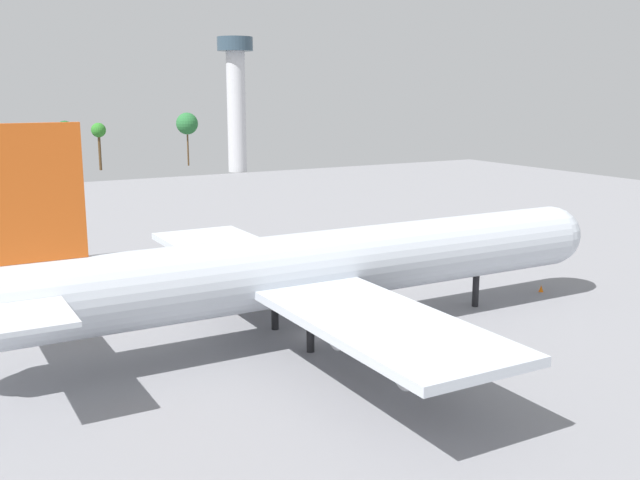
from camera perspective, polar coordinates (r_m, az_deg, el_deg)
The scene contains 6 objects.
ground_plane at distance 69.46m, azimuth -0.00°, elevation -7.37°, with size 260.08×260.08×0.00m, color gray.
cargo_airplane at distance 67.51m, azimuth -0.15°, elevation -2.13°, with size 65.02×52.30×20.20m.
catering_truck at distance 92.64m, azimuth -8.30°, elevation -1.92°, with size 3.63×5.34×2.02m.
safety_cone_nose at distance 87.32m, azimuth 16.79°, elevation -3.62°, with size 0.55×0.55×0.78m, color orange.
control_tower at distance 206.98m, azimuth -6.54°, elevation 11.29°, with size 9.72×9.72×36.61m.
tree_line_backdrop at distance 217.10m, azimuth -19.16°, elevation 7.78°, with size 99.60×6.53×15.88m.
Camera 1 is at (-32.24, -57.23, 22.57)m, focal length 41.23 mm.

